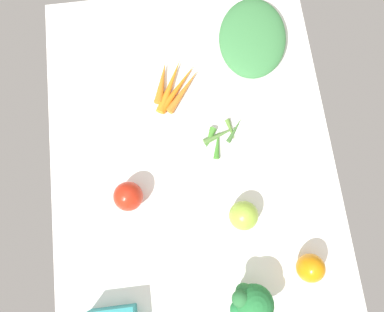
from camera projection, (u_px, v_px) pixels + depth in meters
tablecloth at (192, 159)px, 103.15cm from camera, size 104.00×76.00×2.00cm
bell_pepper_red at (128, 196)px, 95.60cm from camera, size 8.51×8.51×8.16cm
heirloom_tomato_green at (244, 215)px, 94.83cm from camera, size 7.40×7.40×7.40cm
bell_pepper_orange at (311, 268)px, 91.41cm from camera, size 9.07×9.07×8.24cm
carrot_bunch at (173, 86)px, 105.84cm from camera, size 16.50×14.57×2.60cm
okra_pile at (220, 136)px, 102.74cm from camera, size 11.14×12.33×1.95cm
leafy_greens_clump at (252, 38)px, 107.63cm from camera, size 28.63×23.76×5.68cm
broccoli_head at (253, 305)px, 86.19cm from camera, size 10.51×10.22×11.96cm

